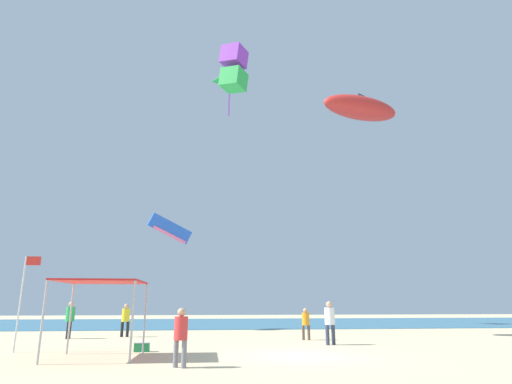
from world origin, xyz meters
name	(u,v)px	position (x,y,z in m)	size (l,w,h in m)	color
ground	(300,358)	(0.00, 0.00, -0.05)	(110.00, 110.00, 0.10)	beige
ocean_strip	(242,323)	(0.00, 26.47, 0.01)	(110.00, 22.01, 0.03)	teal
canopy_tent	(102,285)	(-7.06, 0.15, 2.44)	(2.81, 2.88, 2.58)	#B2B2B7
person_near_tent	(70,317)	(-10.58, 8.81, 1.11)	(0.45, 0.51, 1.90)	black
person_leftmost	(306,321)	(1.73, 6.64, 0.92)	(0.40, 0.37, 1.57)	brown
person_central	(126,317)	(-7.85, 9.72, 1.05)	(0.47, 0.42, 1.78)	black
person_rightmost	(181,332)	(-4.08, -2.40, 0.98)	(0.40, 0.40, 1.67)	slate
person_far_shore	(330,319)	(2.24, 3.94, 1.12)	(0.48, 0.45, 1.90)	#33384C
banner_flag	(23,293)	(-10.53, 2.32, 2.19)	(0.61, 0.06, 3.63)	silver
cooler_box	(142,347)	(-5.79, 2.05, 0.18)	(0.57, 0.37, 0.35)	#1E8C4C
kite_box_purple	(234,68)	(-2.04, 9.05, 16.65)	(2.00, 1.96, 3.03)	purple
kite_inflatable_red	(361,108)	(11.21, 21.42, 20.52)	(8.60, 4.77, 3.27)	red
kite_parafoil_blue	(170,229)	(-6.21, 15.83, 7.12)	(3.21, 1.85, 2.12)	blue
kite_diamond_green	(229,84)	(-1.78, 22.15, 22.78)	(3.54, 3.52, 3.92)	green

